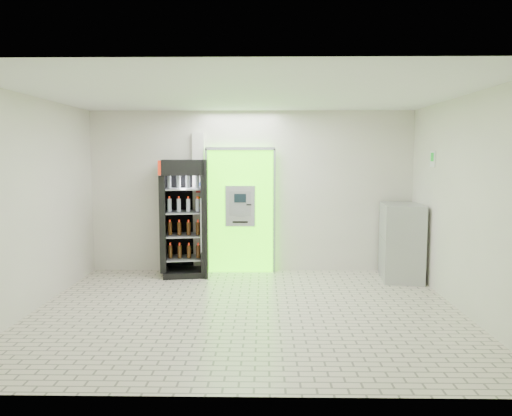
{
  "coord_description": "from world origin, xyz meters",
  "views": [
    {
      "loc": [
        0.24,
        -6.8,
        2.17
      ],
      "look_at": [
        0.11,
        1.2,
        1.33
      ],
      "focal_mm": 35.0,
      "sensor_mm": 36.0,
      "label": 1
    }
  ],
  "objects": [
    {
      "name": "beverage_cooler",
      "position": [
        -1.2,
        2.15,
        1.01
      ],
      "size": [
        0.89,
        0.84,
        2.1
      ],
      "rotation": [
        0.0,
        0.0,
        0.16
      ],
      "color": "black",
      "rests_on": "ground"
    },
    {
      "name": "atm_assembly",
      "position": [
        -0.2,
        2.41,
        1.17
      ],
      "size": [
        1.3,
        0.24,
        2.33
      ],
      "color": "#49F90B",
      "rests_on": "ground"
    },
    {
      "name": "room_shell",
      "position": [
        0.0,
        0.0,
        1.84
      ],
      "size": [
        6.0,
        6.0,
        6.0
      ],
      "color": "silver",
      "rests_on": "ground"
    },
    {
      "name": "ground",
      "position": [
        0.0,
        0.0,
        0.0
      ],
      "size": [
        6.0,
        6.0,
        0.0
      ],
      "primitive_type": "plane",
      "color": "beige",
      "rests_on": "ground"
    },
    {
      "name": "steel_cabinet",
      "position": [
        2.66,
        1.9,
        0.67
      ],
      "size": [
        0.78,
        1.07,
        1.33
      ],
      "rotation": [
        0.0,
        0.0,
        -0.11
      ],
      "color": "#A7A9AE",
      "rests_on": "ground"
    },
    {
      "name": "pillar",
      "position": [
        -0.98,
        2.45,
        1.3
      ],
      "size": [
        0.22,
        0.11,
        2.6
      ],
      "color": "silver",
      "rests_on": "ground"
    },
    {
      "name": "exit_sign",
      "position": [
        2.99,
        1.4,
        2.12
      ],
      "size": [
        0.02,
        0.22,
        0.26
      ],
      "color": "white",
      "rests_on": "room_shell"
    }
  ]
}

